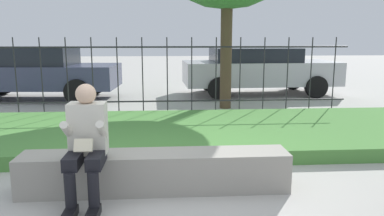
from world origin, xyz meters
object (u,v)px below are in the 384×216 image
at_px(car_parked_left, 34,72).
at_px(person_seated_reader, 86,140).
at_px(stone_bench, 156,174).
at_px(car_parked_right, 258,69).

bearing_deg(car_parked_left, person_seated_reader, -63.79).
distance_m(stone_bench, car_parked_right, 7.63).
bearing_deg(car_parked_left, car_parked_right, 8.12).
bearing_deg(person_seated_reader, stone_bench, 20.50).
distance_m(person_seated_reader, car_parked_right, 8.13).
relative_size(stone_bench, car_parked_left, 0.65).
height_order(person_seated_reader, car_parked_right, car_parked_right).
bearing_deg(person_seated_reader, car_parked_right, 63.77).
xyz_separation_m(stone_bench, car_parked_left, (-3.49, 6.55, 0.57)).
distance_m(car_parked_left, car_parked_right, 6.41).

